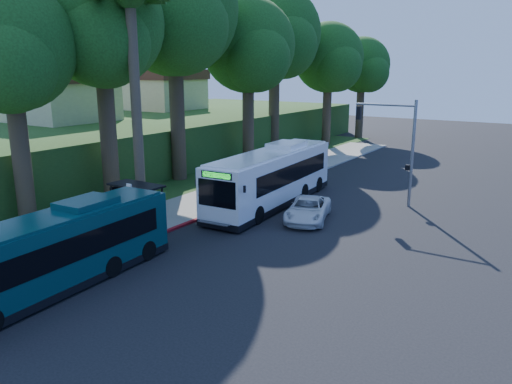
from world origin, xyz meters
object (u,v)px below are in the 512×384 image
Objects in this scene: bus_shelter at (135,196)px; teal_bus at (56,250)px; white_bus at (273,176)px; pickup at (308,209)px.

teal_bus is (3.45, -7.78, -0.14)m from bus_shelter.
white_bus is 2.72× the size of pickup.
bus_shelter is at bearing -157.86° from pickup.
teal_bus is at bearing -95.91° from white_bus.
bus_shelter is 10.19m from pickup.
pickup is at bearing -32.13° from white_bus.
white_bus reaches higher than pickup.
bus_shelter is 8.51m from teal_bus.
pickup is at bearing 39.16° from bus_shelter.
white_bus is at bearing 63.79° from bus_shelter.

